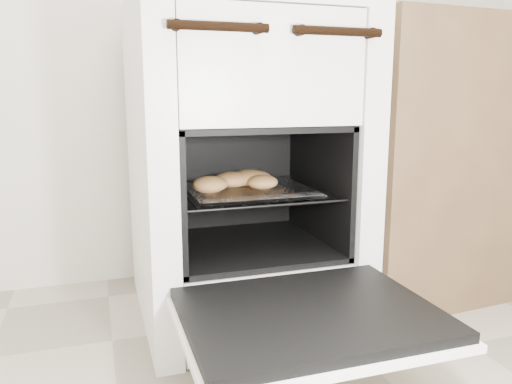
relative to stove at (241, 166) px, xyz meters
The scene contains 6 objects.
stove is the anchor object (origin of this frame).
oven_door 0.62m from the stove, 90.00° to the right, with size 0.59×0.46×0.04m.
oven_rack 0.10m from the stove, 90.00° to the right, with size 0.48×0.46×0.01m.
foil_sheet 0.11m from the stove, 90.00° to the right, with size 0.37×0.33×0.01m, color white.
baked_rolls 0.08m from the stove, 113.90° to the right, with size 0.30×0.22×0.05m.
counter 0.85m from the stove, ahead, with size 0.98×0.65×0.98m, color brown.
Camera 1 is at (-0.35, -0.40, 0.72)m, focal length 35.00 mm.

